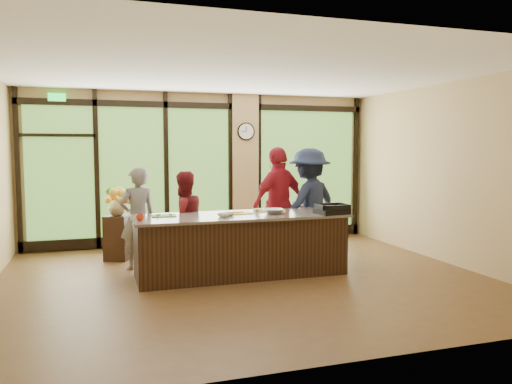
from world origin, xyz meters
TOP-DOWN VIEW (x-y plane):
  - floor at (0.00, 0.00)m, footprint 7.00×7.00m
  - ceiling at (0.00, 0.00)m, footprint 7.00×7.00m
  - back_wall at (0.00, 3.00)m, footprint 7.00×0.00m
  - right_wall at (3.50, 0.00)m, footprint 0.00×6.00m
  - window_wall at (0.16, 2.95)m, footprint 6.90×0.12m
  - island_base at (0.00, 0.30)m, footprint 3.10×1.00m
  - countertop at (0.00, 0.30)m, footprint 3.20×1.10m
  - wall_clock at (0.85, 2.87)m, footprint 0.36×0.04m
  - cook_left at (-1.45, 1.16)m, footprint 0.68×0.54m
  - cook_midleft at (-0.75, 1.00)m, footprint 0.91×0.81m
  - cook_midright at (0.90, 1.07)m, footprint 1.23×0.90m
  - cook_right at (1.45, 1.04)m, footprint 1.42×1.16m
  - roasting_pan at (1.34, -0.06)m, footprint 0.50×0.41m
  - mixing_bowl at (0.50, 0.23)m, footprint 0.37×0.37m
  - cutting_board_left at (-1.12, 0.47)m, footprint 0.38×0.30m
  - cutting_board_center at (0.02, 0.42)m, footprint 0.37×0.28m
  - cutting_board_right at (0.59, 0.56)m, footprint 0.50×0.43m
  - prep_bowl_near at (-0.31, 0.12)m, footprint 0.21×0.21m
  - prep_bowl_mid at (-0.19, 0.24)m, footprint 0.17×0.17m
  - prep_bowl_far at (0.38, 0.63)m, footprint 0.15×0.15m
  - red_ramekin at (-1.49, 0.12)m, footprint 0.13×0.13m
  - flower_stand at (-1.74, 1.90)m, footprint 0.50×0.50m
  - flower_vase at (-1.74, 1.90)m, footprint 0.34×0.34m
  - bar_cart at (1.77, 2.05)m, footprint 0.73×0.52m

SIDE VIEW (x-z plane):
  - floor at x=0.00m, z-range 0.00..0.00m
  - flower_stand at x=-1.74m, z-range 0.00..0.77m
  - island_base at x=0.00m, z-range 0.00..0.88m
  - bar_cart at x=1.77m, z-range 0.09..0.99m
  - cook_midleft at x=-0.75m, z-range 0.00..1.55m
  - cook_left at x=-1.45m, z-range 0.00..1.62m
  - countertop at x=0.00m, z-range 0.88..0.92m
  - flower_vase at x=-1.74m, z-range 0.77..1.06m
  - cutting_board_left at x=-1.12m, z-range 0.92..0.93m
  - cutting_board_center at x=0.02m, z-range 0.92..0.93m
  - cutting_board_right at x=0.59m, z-range 0.92..0.93m
  - prep_bowl_far at x=0.38m, z-range 0.92..0.96m
  - prep_bowl_mid at x=-0.19m, z-range 0.92..0.97m
  - prep_bowl_near at x=-0.31m, z-range 0.92..0.97m
  - cook_right at x=1.45m, z-range 0.00..1.91m
  - mixing_bowl at x=0.50m, z-range 0.92..1.00m
  - roasting_pan at x=1.34m, z-range 0.92..1.00m
  - red_ramekin at x=-1.49m, z-range 0.92..1.01m
  - cook_midright at x=0.90m, z-range 0.00..1.94m
  - window_wall at x=0.16m, z-range -0.11..2.89m
  - back_wall at x=0.00m, z-range -2.00..5.00m
  - right_wall at x=3.50m, z-range -1.50..4.50m
  - wall_clock at x=0.85m, z-range 2.07..2.43m
  - ceiling at x=0.00m, z-range 3.00..3.00m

